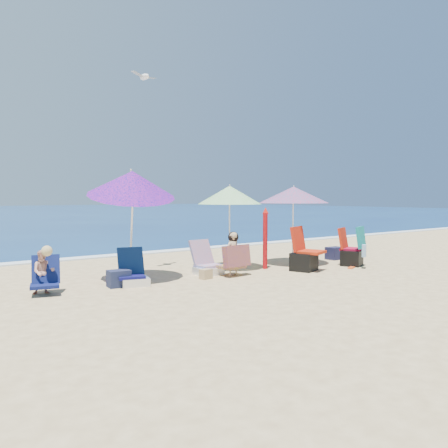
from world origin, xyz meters
TOP-DOWN VIEW (x-y plane):
  - ground at (0.00, 0.00)m, footprint 120.00×120.00m
  - foam at (0.00, 5.10)m, footprint 120.00×0.50m
  - umbrella_turquoise at (1.83, 0.93)m, footprint 1.84×1.84m
  - umbrella_striped at (0.10, 1.31)m, footprint 1.75×1.75m
  - umbrella_blue at (-2.41, 1.27)m, footprint 2.15×2.20m
  - furled_umbrella at (0.78, 0.82)m, footprint 0.21×0.21m
  - chair_navy at (-2.61, 0.85)m, footprint 0.68×0.75m
  - chair_rainbow at (-0.76, 1.02)m, footprint 0.59×0.70m
  - camp_chair_left at (1.34, 0.08)m, footprint 0.83×0.82m
  - camp_chair_right at (2.85, -0.12)m, footprint 0.75×0.99m
  - person_center at (-0.41, 0.49)m, footprint 0.67×0.56m
  - person_left at (-4.21, 1.05)m, footprint 0.62×0.65m
  - bag_navy_a at (-2.89, 0.86)m, footprint 0.43×0.33m
  - bag_tan at (-1.11, 0.54)m, footprint 0.27×0.22m
  - bag_navy_b at (3.39, 0.88)m, footprint 0.45×0.34m
  - orange_item at (2.48, -0.37)m, footprint 0.25×0.18m
  - seagull at (-1.66, 2.18)m, footprint 0.70×0.36m

SIDE VIEW (x-z plane):
  - ground at x=0.00m, z-range 0.00..0.00m
  - orange_item at x=2.48m, z-range 0.00..0.03m
  - foam at x=0.00m, z-range 0.00..0.04m
  - bag_tan at x=-1.11m, z-range 0.00..0.21m
  - bag_navy_a at x=-2.89m, z-range 0.00..0.32m
  - bag_navy_b at x=3.39m, z-range 0.00..0.34m
  - chair_navy at x=-2.61m, z-range -0.17..0.55m
  - chair_rainbow at x=-0.76m, z-range -0.18..0.57m
  - camp_chair_left at x=1.34m, z-range -0.21..0.82m
  - camp_chair_right at x=2.85m, z-range -0.14..0.85m
  - person_left at x=-4.21m, z-range -0.04..0.83m
  - person_center at x=-0.41m, z-range -0.01..0.95m
  - furled_umbrella at x=0.78m, z-range 0.07..1.54m
  - umbrella_striped at x=0.10m, z-range 0.75..2.76m
  - umbrella_turquoise at x=1.83m, z-range 0.76..2.77m
  - umbrella_blue at x=-2.41m, z-range 0.77..3.19m
  - seagull at x=-1.66m, z-range 4.35..4.47m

